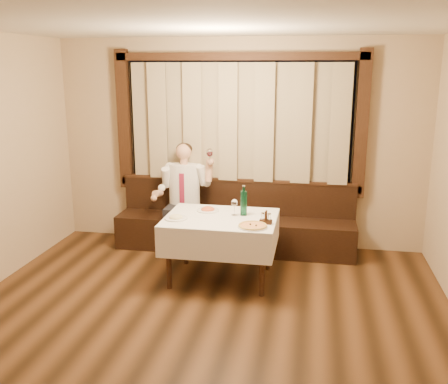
% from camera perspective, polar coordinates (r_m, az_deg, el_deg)
% --- Properties ---
extents(room, '(5.01, 6.01, 2.81)m').
position_cam_1_polar(room, '(4.83, -2.00, 3.08)').
color(room, black).
rests_on(room, ground).
extents(banquette, '(3.20, 0.61, 0.94)m').
position_cam_1_polar(banquette, '(6.80, 1.25, -3.96)').
color(banquette, black).
rests_on(banquette, ground).
extents(dining_table, '(1.27, 0.97, 0.76)m').
position_cam_1_polar(dining_table, '(5.73, -0.36, -3.87)').
color(dining_table, black).
rests_on(dining_table, ground).
extents(pizza, '(0.33, 0.33, 0.03)m').
position_cam_1_polar(pizza, '(5.35, 3.30, -3.88)').
color(pizza, white).
rests_on(pizza, dining_table).
extents(pasta_red, '(0.26, 0.26, 0.09)m').
position_cam_1_polar(pasta_red, '(5.93, -1.86, -1.83)').
color(pasta_red, white).
rests_on(pasta_red, dining_table).
extents(pasta_cream, '(0.26, 0.26, 0.09)m').
position_cam_1_polar(pasta_cream, '(5.64, -5.53, -2.73)').
color(pasta_cream, white).
rests_on(pasta_cream, dining_table).
extents(green_bottle, '(0.08, 0.08, 0.35)m').
position_cam_1_polar(green_bottle, '(5.73, 2.26, -1.23)').
color(green_bottle, '#115031').
rests_on(green_bottle, dining_table).
extents(table_wine_glass, '(0.07, 0.07, 0.20)m').
position_cam_1_polar(table_wine_glass, '(5.71, 1.21, -1.31)').
color(table_wine_glass, white).
rests_on(table_wine_glass, dining_table).
extents(cruet_caddy, '(0.14, 0.08, 0.14)m').
position_cam_1_polar(cruet_caddy, '(5.47, 4.81, -3.11)').
color(cruet_caddy, black).
rests_on(cruet_caddy, dining_table).
extents(seated_man, '(0.79, 0.59, 1.43)m').
position_cam_1_polar(seated_man, '(6.71, -4.65, 0.37)').
color(seated_man, black).
rests_on(seated_man, ground).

